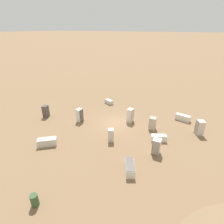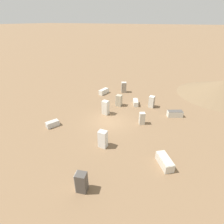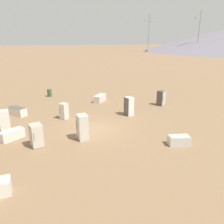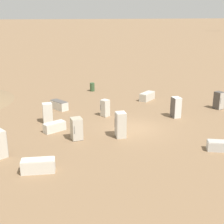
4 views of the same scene
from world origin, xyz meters
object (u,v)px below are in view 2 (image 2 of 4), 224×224
at_px(discarded_fridge_2, 142,118).
at_px(discarded_fridge_7, 103,139).
at_px(discarded_fridge_1, 175,114).
at_px(discarded_fridge_6, 124,87).
at_px(discarded_fridge_8, 53,124).
at_px(discarded_fridge_3, 165,161).
at_px(discarded_fridge_4, 104,91).
at_px(discarded_fridge_0, 106,108).
at_px(discarded_fridge_9, 136,102).
at_px(discarded_fridge_10, 81,182).
at_px(discarded_fridge_11, 119,100).
at_px(discarded_fridge_5, 152,102).

relative_size(discarded_fridge_2, discarded_fridge_7, 0.83).
xyz_separation_m(discarded_fridge_1, discarded_fridge_6, (4.69, 9.00, 0.46)).
bearing_deg(discarded_fridge_6, discarded_fridge_8, 49.98).
distance_m(discarded_fridge_3, discarded_fridge_4, 16.81).
distance_m(discarded_fridge_4, discarded_fridge_8, 11.20).
height_order(discarded_fridge_0, discarded_fridge_1, discarded_fridge_0).
xyz_separation_m(discarded_fridge_7, discarded_fridge_8, (0.49, 6.84, -0.55)).
xyz_separation_m(discarded_fridge_0, discarded_fridge_6, (8.02, 1.02, -0.05)).
bearing_deg(discarded_fridge_7, discarded_fridge_1, 59.46).
bearing_deg(discarded_fridge_1, discarded_fridge_2, 110.09).
distance_m(discarded_fridge_1, discarded_fridge_4, 11.88).
distance_m(discarded_fridge_8, discarded_fridge_9, 11.55).
xyz_separation_m(discarded_fridge_1, discarded_fridge_8, (-8.63, 11.89, -0.07)).
bearing_deg(discarded_fridge_0, discarded_fridge_6, 101.58).
height_order(discarded_fridge_10, discarded_fridge_11, discarded_fridge_10).
height_order(discarded_fridge_5, discarded_fridge_10, discarded_fridge_10).
bearing_deg(discarded_fridge_6, discarded_fridge_11, 78.55).
height_order(discarded_fridge_1, discarded_fridge_2, discarded_fridge_2).
xyz_separation_m(discarded_fridge_0, discarded_fridge_11, (3.03, -0.44, -0.13)).
height_order(discarded_fridge_2, discarded_fridge_3, discarded_fridge_2).
distance_m(discarded_fridge_1, discarded_fridge_2, 4.69).
distance_m(discarded_fridge_5, discarded_fridge_7, 10.57).
xyz_separation_m(discarded_fridge_6, discarded_fridge_10, (-18.70, -5.04, -0.06)).
xyz_separation_m(discarded_fridge_2, discarded_fridge_5, (4.82, 0.24, 0.08)).
distance_m(discarded_fridge_2, discarded_fridge_11, 5.47).
xyz_separation_m(discarded_fridge_5, discarded_fridge_11, (-1.61, 4.19, -0.01)).
height_order(discarded_fridge_1, discarded_fridge_8, discarded_fridge_1).
relative_size(discarded_fridge_6, discarded_fridge_9, 0.97).
bearing_deg(discarded_fridge_8, discarded_fridge_9, -99.79).
xyz_separation_m(discarded_fridge_8, discarded_fridge_11, (8.33, -4.35, 0.46)).
relative_size(discarded_fridge_8, discarded_fridge_10, 0.99).
xyz_separation_m(discarded_fridge_4, discarded_fridge_8, (-11.20, 0.29, -0.07)).
height_order(discarded_fridge_9, discarded_fridge_10, discarded_fridge_10).
bearing_deg(discarded_fridge_0, discarded_fridge_10, -65.08).
xyz_separation_m(discarded_fridge_7, discarded_fridge_9, (10.13, 0.49, -0.51)).
bearing_deg(discarded_fridge_11, discarded_fridge_10, -169.94).
distance_m(discarded_fridge_5, discarded_fridge_8, 13.11).
bearing_deg(discarded_fridge_1, discarded_fridge_6, 34.11).
distance_m(discarded_fridge_1, discarded_fridge_3, 8.94).
height_order(discarded_fridge_6, discarded_fridge_10, discarded_fridge_6).
height_order(discarded_fridge_0, discarded_fridge_11, discarded_fridge_0).
height_order(discarded_fridge_5, discarded_fridge_7, discarded_fridge_7).
bearing_deg(discarded_fridge_8, discarded_fridge_0, -102.87).
xyz_separation_m(discarded_fridge_9, discarded_fridge_10, (-15.02, -1.58, 0.45)).
distance_m(discarded_fridge_2, discarded_fridge_4, 10.44).
relative_size(discarded_fridge_0, discarded_fridge_10, 1.14).
xyz_separation_m(discarded_fridge_1, discarded_fridge_10, (-14.01, 3.96, 0.40)).
distance_m(discarded_fridge_3, discarded_fridge_8, 12.57).
height_order(discarded_fridge_0, discarded_fridge_6, discarded_fridge_0).
distance_m(discarded_fridge_7, discarded_fridge_8, 6.88).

